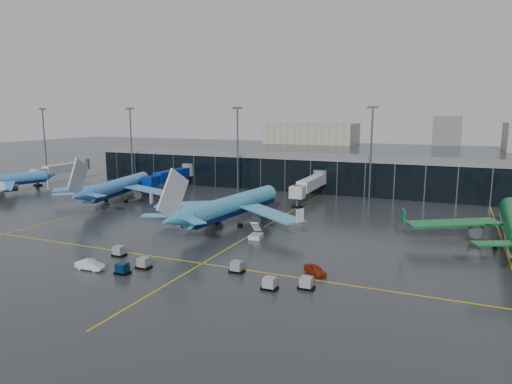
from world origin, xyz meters
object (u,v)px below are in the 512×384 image
at_px(baggage_carts, 195,269).
at_px(service_van_white, 90,265).
at_px(mobile_airstair, 256,234).
at_px(service_van_red, 315,270).
at_px(airliner_arkefly, 118,178).
at_px(airliner_klm_near, 233,194).

relative_size(baggage_carts, service_van_white, 7.52).
distance_m(mobile_airstair, service_van_red, 21.70).
bearing_deg(service_van_white, airliner_arkefly, 32.69).
relative_size(baggage_carts, service_van_red, 8.29).
xyz_separation_m(airliner_klm_near, mobile_airstair, (9.05, -8.67, -5.88)).
height_order(mobile_airstair, service_van_red, mobile_airstair).
distance_m(airliner_arkefly, service_van_white, 57.17).
bearing_deg(service_van_red, baggage_carts, 152.88).
height_order(baggage_carts, service_van_white, baggage_carts).
bearing_deg(airliner_klm_near, mobile_airstair, -37.20).
xyz_separation_m(airliner_klm_near, service_van_white, (-7.13, -35.02, -5.88)).
height_order(airliner_arkefly, service_van_red, airliner_arkefly).
bearing_deg(service_van_red, airliner_klm_near, 86.91).
relative_size(airliner_arkefly, mobile_airstair, 12.16).
height_order(airliner_arkefly, service_van_white, airliner_arkefly).
bearing_deg(baggage_carts, mobile_airstair, 88.74).
relative_size(airliner_klm_near, mobile_airstair, 12.56).
relative_size(airliner_klm_near, baggage_carts, 1.23).
relative_size(baggage_carts, mobile_airstair, 10.24).
distance_m(service_van_red, service_van_white, 34.14).
xyz_separation_m(airliner_klm_near, baggage_carts, (8.57, -30.31, -5.89)).
height_order(airliner_klm_near, service_van_white, airliner_klm_near).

